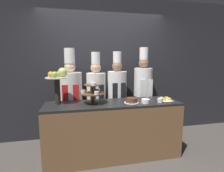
{
  "coord_description": "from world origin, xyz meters",
  "views": [
    {
      "loc": [
        -0.6,
        -2.32,
        1.58
      ],
      "look_at": [
        0.0,
        0.4,
        1.15
      ],
      "focal_mm": 28.0,
      "sensor_mm": 36.0,
      "label": 1
    }
  ],
  "objects_px": {
    "chef_center_left": "(96,95)",
    "fruit_pedestal": "(58,80)",
    "cup_white": "(160,100)",
    "chef_center_right": "(117,93)",
    "tiered_stand": "(93,91)",
    "cake_round": "(131,101)",
    "chef_left": "(71,95)",
    "serving_bowl_near": "(145,101)",
    "chef_right": "(143,90)",
    "cake_square_tray": "(165,99)"
  },
  "relations": [
    {
      "from": "cake_square_tray",
      "to": "chef_center_right",
      "type": "distance_m",
      "value": 0.9
    },
    {
      "from": "chef_center_left",
      "to": "chef_right",
      "type": "height_order",
      "value": "chef_right"
    },
    {
      "from": "chef_center_right",
      "to": "chef_right",
      "type": "distance_m",
      "value": 0.53
    },
    {
      "from": "cup_white",
      "to": "chef_center_left",
      "type": "relative_size",
      "value": 0.05
    },
    {
      "from": "fruit_pedestal",
      "to": "cake_round",
      "type": "height_order",
      "value": "fruit_pedestal"
    },
    {
      "from": "chef_center_left",
      "to": "fruit_pedestal",
      "type": "bearing_deg",
      "value": -142.94
    },
    {
      "from": "fruit_pedestal",
      "to": "chef_left",
      "type": "bearing_deg",
      "value": 70.57
    },
    {
      "from": "cake_square_tray",
      "to": "chef_right",
      "type": "distance_m",
      "value": 0.62
    },
    {
      "from": "tiered_stand",
      "to": "chef_right",
      "type": "relative_size",
      "value": 0.21
    },
    {
      "from": "chef_left",
      "to": "fruit_pedestal",
      "type": "bearing_deg",
      "value": -109.43
    },
    {
      "from": "cup_white",
      "to": "chef_center_right",
      "type": "bearing_deg",
      "value": 128.11
    },
    {
      "from": "cup_white",
      "to": "chef_center_left",
      "type": "height_order",
      "value": "chef_center_left"
    },
    {
      "from": "tiered_stand",
      "to": "chef_right",
      "type": "xyz_separation_m",
      "value": [
        1.04,
        0.53,
        -0.1
      ]
    },
    {
      "from": "serving_bowl_near",
      "to": "chef_center_right",
      "type": "height_order",
      "value": "chef_center_right"
    },
    {
      "from": "cup_white",
      "to": "chef_left",
      "type": "relative_size",
      "value": 0.05
    },
    {
      "from": "cake_square_tray",
      "to": "chef_left",
      "type": "height_order",
      "value": "chef_left"
    },
    {
      "from": "fruit_pedestal",
      "to": "cake_square_tray",
      "type": "distance_m",
      "value": 1.74
    },
    {
      "from": "chef_center_right",
      "to": "chef_right",
      "type": "bearing_deg",
      "value": 0.0
    },
    {
      "from": "chef_center_left",
      "to": "chef_center_right",
      "type": "height_order",
      "value": "chef_center_right"
    },
    {
      "from": "tiered_stand",
      "to": "cake_round",
      "type": "distance_m",
      "value": 0.62
    },
    {
      "from": "tiered_stand",
      "to": "serving_bowl_near",
      "type": "xyz_separation_m",
      "value": [
        0.81,
        -0.16,
        -0.16
      ]
    },
    {
      "from": "fruit_pedestal",
      "to": "serving_bowl_near",
      "type": "bearing_deg",
      "value": -9.29
    },
    {
      "from": "serving_bowl_near",
      "to": "chef_right",
      "type": "xyz_separation_m",
      "value": [
        0.24,
        0.68,
        0.05
      ]
    },
    {
      "from": "chef_right",
      "to": "serving_bowl_near",
      "type": "bearing_deg",
      "value": -109.09
    },
    {
      "from": "cake_round",
      "to": "chef_center_right",
      "type": "height_order",
      "value": "chef_center_right"
    },
    {
      "from": "chef_center_right",
      "to": "serving_bowl_near",
      "type": "bearing_deg",
      "value": -67.21
    },
    {
      "from": "tiered_stand",
      "to": "chef_left",
      "type": "xyz_separation_m",
      "value": [
        -0.34,
        0.53,
        -0.15
      ]
    },
    {
      "from": "fruit_pedestal",
      "to": "chef_center_left",
      "type": "relative_size",
      "value": 0.32
    },
    {
      "from": "cup_white",
      "to": "serving_bowl_near",
      "type": "xyz_separation_m",
      "value": [
        -0.25,
        0.0,
        -0.0
      ]
    },
    {
      "from": "chef_center_left",
      "to": "chef_right",
      "type": "distance_m",
      "value": 0.92
    },
    {
      "from": "cake_round",
      "to": "cup_white",
      "type": "height_order",
      "value": "cake_round"
    },
    {
      "from": "tiered_stand",
      "to": "cake_round",
      "type": "xyz_separation_m",
      "value": [
        0.6,
        -0.1,
        -0.15
      ]
    },
    {
      "from": "cake_round",
      "to": "cake_square_tray",
      "type": "xyz_separation_m",
      "value": [
        0.6,
        0.03,
        -0.02
      ]
    },
    {
      "from": "cake_square_tray",
      "to": "chef_left",
      "type": "distance_m",
      "value": 1.64
    },
    {
      "from": "cake_square_tray",
      "to": "serving_bowl_near",
      "type": "xyz_separation_m",
      "value": [
        -0.39,
        -0.09,
        0.01
      ]
    },
    {
      "from": "cake_round",
      "to": "chef_left",
      "type": "xyz_separation_m",
      "value": [
        -0.93,
        0.62,
        0.0
      ]
    },
    {
      "from": "cake_square_tray",
      "to": "chef_center_left",
      "type": "xyz_separation_m",
      "value": [
        -1.08,
        0.59,
        0.01
      ]
    },
    {
      "from": "cake_round",
      "to": "chef_left",
      "type": "distance_m",
      "value": 1.12
    },
    {
      "from": "cake_round",
      "to": "cup_white",
      "type": "relative_size",
      "value": 2.8
    },
    {
      "from": "fruit_pedestal",
      "to": "cake_square_tray",
      "type": "height_order",
      "value": "fruit_pedestal"
    },
    {
      "from": "cup_white",
      "to": "chef_center_right",
      "type": "xyz_separation_m",
      "value": [
        -0.54,
        0.68,
        0.01
      ]
    },
    {
      "from": "serving_bowl_near",
      "to": "chef_right",
      "type": "relative_size",
      "value": 0.09
    },
    {
      "from": "tiered_stand",
      "to": "chef_left",
      "type": "height_order",
      "value": "chef_left"
    },
    {
      "from": "fruit_pedestal",
      "to": "cup_white",
      "type": "bearing_deg",
      "value": -7.83
    },
    {
      "from": "cake_round",
      "to": "chef_center_right",
      "type": "bearing_deg",
      "value": 97.05
    },
    {
      "from": "chef_left",
      "to": "chef_center_left",
      "type": "xyz_separation_m",
      "value": [
        0.46,
        0.0,
        -0.01
      ]
    },
    {
      "from": "chef_left",
      "to": "chef_center_left",
      "type": "bearing_deg",
      "value": 0.0
    },
    {
      "from": "tiered_stand",
      "to": "cup_white",
      "type": "relative_size",
      "value": 4.69
    },
    {
      "from": "fruit_pedestal",
      "to": "chef_center_right",
      "type": "distance_m",
      "value": 1.17
    },
    {
      "from": "cup_white",
      "to": "chef_center_left",
      "type": "distance_m",
      "value": 1.16
    }
  ]
}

